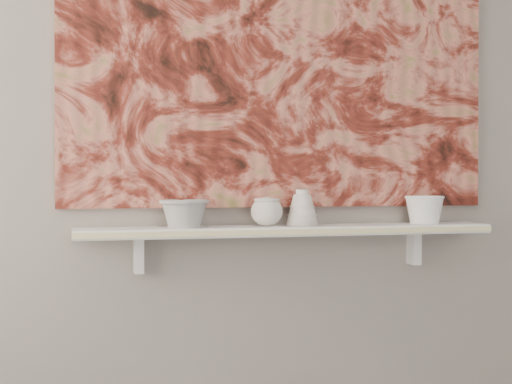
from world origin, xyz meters
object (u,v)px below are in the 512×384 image
object	(u,v)px
bell_vessel	(302,207)
bowl_white	(424,209)
shelf	(289,230)
bowl_grey	(184,213)
painting	(282,46)
cup_cream	(267,212)

from	to	relation	value
bell_vessel	bowl_white	size ratio (longest dim) A/B	0.89
shelf	bowl_grey	xyz separation A→B (m)	(-0.35, 0.00, 0.06)
shelf	bell_vessel	world-z (taller)	bell_vessel
painting	bowl_white	size ratio (longest dim) A/B	10.97
bowl_grey	cup_cream	distance (m)	0.27
painting	bowl_grey	distance (m)	0.67
shelf	bowl_grey	bearing A→B (deg)	180.00
painting	bell_vessel	bearing A→B (deg)	-60.09
shelf	painting	world-z (taller)	painting
shelf	cup_cream	world-z (taller)	cup_cream
bowl_grey	bowl_white	distance (m)	0.85
painting	cup_cream	xyz separation A→B (m)	(-0.08, -0.08, -0.56)
painting	cup_cream	size ratio (longest dim) A/B	14.30
shelf	cup_cream	xyz separation A→B (m)	(-0.08, 0.00, 0.06)
cup_cream	bowl_white	world-z (taller)	bowl_white
shelf	bowl_grey	size ratio (longest dim) A/B	8.72
bell_vessel	bowl_white	world-z (taller)	bell_vessel
painting	shelf	bearing A→B (deg)	-90.00
shelf	painting	size ratio (longest dim) A/B	0.93
bowl_grey	bowl_white	world-z (taller)	bowl_white
cup_cream	bell_vessel	bearing A→B (deg)	0.00
painting	bell_vessel	size ratio (longest dim) A/B	12.35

